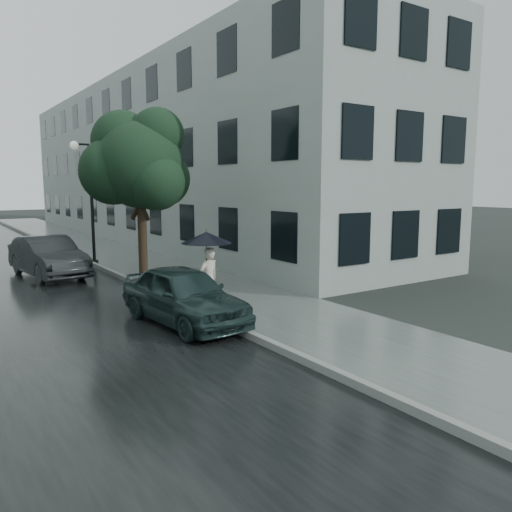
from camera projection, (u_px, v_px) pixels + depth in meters
ground at (296, 322)px, 11.53m from camera, size 120.00×120.00×0.00m
sidewalk at (127, 258)px, 21.52m from camera, size 3.50×60.00×0.01m
kerb_near at (84, 260)px, 20.50m from camera, size 0.15×60.00×0.15m
building_near at (166, 162)px, 29.92m from camera, size 7.02×36.00×9.00m
pedestrian at (209, 279)px, 12.39m from camera, size 0.67×0.53×1.60m
umbrella at (206, 238)px, 12.25m from camera, size 1.38×1.38×1.11m
street_tree at (139, 164)px, 14.97m from camera, size 3.39×3.08×5.43m
lamp_post at (87, 195)px, 19.24m from camera, size 0.85×0.33×4.78m
car_near at (184, 295)px, 11.32m from camera, size 1.87×3.97×1.31m
car_far at (48, 257)px, 17.08m from camera, size 1.99×4.38×1.39m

